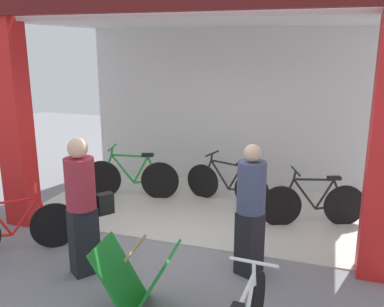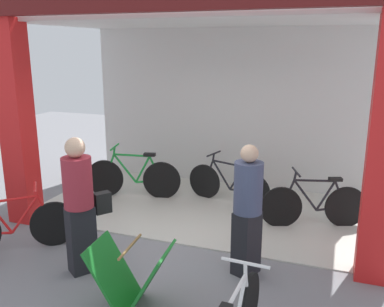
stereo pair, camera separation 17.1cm
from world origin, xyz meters
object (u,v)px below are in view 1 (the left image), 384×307
object	(u,v)px
bicycle_parked_1	(15,229)
pedestrian_3	(83,205)
bicycle_inside_2	(131,178)
bicycle_inside_1	(227,184)
sandwich_board_sign	(137,278)
pedestrian_2	(251,209)
bicycle_inside_0	(313,204)

from	to	relation	value
bicycle_parked_1	pedestrian_3	distance (m)	1.28
bicycle_inside_2	bicycle_parked_1	world-z (taller)	bicycle_inside_2
bicycle_inside_1	pedestrian_3	size ratio (longest dim) A/B	0.92
sandwich_board_sign	pedestrian_2	size ratio (longest dim) A/B	0.54
bicycle_inside_1	bicycle_inside_2	distance (m)	1.74
sandwich_board_sign	pedestrian_3	xyz separation A→B (m)	(-0.93, 0.49, 0.52)
pedestrian_3	sandwich_board_sign	bearing A→B (deg)	-27.96
bicycle_inside_2	sandwich_board_sign	xyz separation A→B (m)	(1.55, -3.03, -0.02)
bicycle_inside_0	bicycle_parked_1	bearing A→B (deg)	-149.81
sandwich_board_sign	pedestrian_2	bearing A→B (deg)	48.93
bicycle_inside_2	pedestrian_2	size ratio (longest dim) A/B	1.06
bicycle_inside_0	sandwich_board_sign	distance (m)	3.25
bicycle_inside_1	pedestrian_3	distance (m)	3.07
bicycle_inside_2	pedestrian_2	xyz separation A→B (m)	(2.53, -1.91, 0.45)
sandwich_board_sign	bicycle_inside_0	bearing A→B (deg)	59.38
bicycle_inside_0	bicycle_inside_1	size ratio (longest dim) A/B	1.00
pedestrian_2	bicycle_inside_0	bearing A→B (deg)	67.95
pedestrian_2	pedestrian_3	size ratio (longest dim) A/B	0.96
bicycle_inside_0	pedestrian_3	size ratio (longest dim) A/B	0.92
bicycle_inside_2	bicycle_parked_1	xyz separation A→B (m)	(-0.53, -2.41, -0.03)
pedestrian_2	bicycle_inside_2	bearing A→B (deg)	143.01
bicycle_inside_1	pedestrian_2	xyz separation A→B (m)	(0.82, -2.20, 0.49)
bicycle_inside_1	bicycle_parked_1	size ratio (longest dim) A/B	1.22
bicycle_inside_0	bicycle_inside_2	distance (m)	3.22
bicycle_inside_2	pedestrian_3	bearing A→B (deg)	-76.15
sandwich_board_sign	bicycle_inside_2	bearing A→B (deg)	117.17
sandwich_board_sign	pedestrian_3	size ratio (longest dim) A/B	0.51
bicycle_inside_0	sandwich_board_sign	size ratio (longest dim) A/B	1.78
bicycle_inside_1	pedestrian_2	bearing A→B (deg)	-69.60
bicycle_inside_1	bicycle_parked_1	bearing A→B (deg)	-129.79
bicycle_inside_1	bicycle_inside_2	size ratio (longest dim) A/B	0.91
pedestrian_3	bicycle_parked_1	bearing A→B (deg)	173.76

